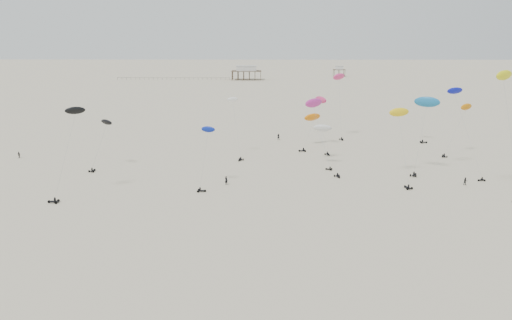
{
  "coord_description": "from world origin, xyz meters",
  "views": [
    {
      "loc": [
        1.18,
        -6.81,
        30.8
      ],
      "look_at": [
        0.0,
        88.0,
        7.0
      ],
      "focal_mm": 35.0,
      "sensor_mm": 36.0,
      "label": 1
    }
  ],
  "objects_px": {
    "pavilion_main": "(247,74)",
    "rig_4": "(339,85)",
    "pavilion_small": "(339,72)",
    "rig_0": "(325,137)",
    "rig_9": "(506,96)",
    "spectator_0": "(226,185)"
  },
  "relations": [
    {
      "from": "pavilion_main",
      "to": "rig_0",
      "type": "distance_m",
      "value": 242.37
    },
    {
      "from": "rig_0",
      "to": "rig_9",
      "type": "xyz_separation_m",
      "value": [
        31.71,
        -19.91,
        12.24
      ]
    },
    {
      "from": "pavilion_small",
      "to": "rig_4",
      "type": "xyz_separation_m",
      "value": [
        -35.54,
        -235.14,
        12.56
      ]
    },
    {
      "from": "spectator_0",
      "to": "pavilion_small",
      "type": "bearing_deg",
      "value": -73.41
    },
    {
      "from": "rig_0",
      "to": "rig_4",
      "type": "distance_m",
      "value": 37.76
    },
    {
      "from": "spectator_0",
      "to": "rig_0",
      "type": "bearing_deg",
      "value": -117.12
    },
    {
      "from": "rig_9",
      "to": "spectator_0",
      "type": "height_order",
      "value": "rig_9"
    },
    {
      "from": "rig_4",
      "to": "spectator_0",
      "type": "distance_m",
      "value": 61.35
    },
    {
      "from": "pavilion_main",
      "to": "rig_4",
      "type": "relative_size",
      "value": 1.06
    },
    {
      "from": "pavilion_main",
      "to": "rig_4",
      "type": "xyz_separation_m",
      "value": [
        34.46,
        -205.14,
        11.82
      ]
    },
    {
      "from": "pavilion_main",
      "to": "rig_4",
      "type": "height_order",
      "value": "rig_4"
    },
    {
      "from": "pavilion_small",
      "to": "rig_9",
      "type": "height_order",
      "value": "rig_9"
    },
    {
      "from": "rig_4",
      "to": "rig_9",
      "type": "xyz_separation_m",
      "value": [
        23.42,
        -55.7,
        3.53
      ]
    },
    {
      "from": "pavilion_small",
      "to": "rig_0",
      "type": "height_order",
      "value": "rig_0"
    },
    {
      "from": "rig_4",
      "to": "rig_9",
      "type": "bearing_deg",
      "value": 103.93
    },
    {
      "from": "rig_4",
      "to": "spectator_0",
      "type": "height_order",
      "value": "rig_4"
    },
    {
      "from": "pavilion_main",
      "to": "rig_4",
      "type": "bearing_deg",
      "value": -80.46
    },
    {
      "from": "pavilion_main",
      "to": "pavilion_small",
      "type": "xyz_separation_m",
      "value": [
        70.0,
        30.0,
        -0.74
      ]
    },
    {
      "from": "rig_4",
      "to": "pavilion_small",
      "type": "bearing_deg",
      "value": -107.46
    },
    {
      "from": "rig_0",
      "to": "rig_4",
      "type": "height_order",
      "value": "rig_4"
    },
    {
      "from": "pavilion_small",
      "to": "rig_0",
      "type": "xyz_separation_m",
      "value": [
        -43.84,
        -270.93,
        3.85
      ]
    },
    {
      "from": "pavilion_main",
      "to": "rig_9",
      "type": "relative_size",
      "value": 0.86
    }
  ]
}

